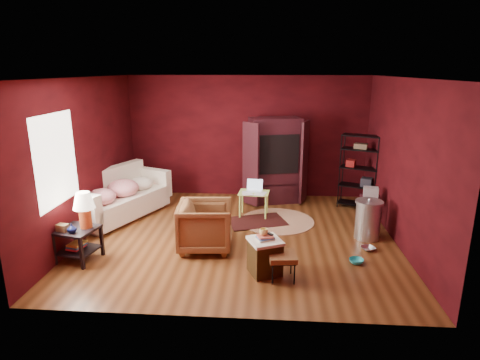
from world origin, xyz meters
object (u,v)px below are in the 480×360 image
Objects in this scene: side_table at (81,220)px; laptop_desk at (254,194)px; sofa at (121,200)px; armchair at (205,224)px; hamper at (265,256)px; wire_shelving at (360,168)px; tv_armoire at (275,159)px.

side_table is 3.39m from laptop_desk.
armchair is at bearing -99.98° from sofa.
wire_shelving is (1.97, 3.09, 0.60)m from hamper.
laptop_desk is (2.62, 2.14, -0.20)m from side_table.
laptop_desk is at bearing 96.10° from hamper.
armchair is 1.43× the size of hamper.
tv_armoire reaches higher than sofa.
sofa is 1.18× the size of wire_shelving.
side_table is at bearing 174.91° from hamper.
side_table is 0.69× the size of wire_shelving.
armchair reaches higher than hamper.
sofa is 3.62m from hamper.
side_table is (0.07, -1.84, 0.29)m from sofa.
armchair is at bearing -119.83° from wire_shelving.
hamper is 3.46m from tv_armoire.
armchair is 1.28m from hamper.
side_table is at bearing 101.39° from armchair.
sofa is 1.87m from side_table.
sofa is 0.99× the size of tv_armoire.
wire_shelving is at bearing -54.56° from sofa.
hamper is at bearing -5.09° from side_table.
laptop_desk is at bearing -29.24° from armchair.
side_table is 2.91m from hamper.
sofa is 3.05× the size of hamper.
sofa is 2.54× the size of laptop_desk.
tv_armoire is 1.19× the size of wire_shelving.
sofa is at bearing 51.53° from armchair.
sofa is 2.35m from armchair.
armchair is 3.79m from wire_shelving.
laptop_desk reaches higher than sofa.
wire_shelving reaches higher than laptop_desk.
sofa is at bearing 144.52° from hamper.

